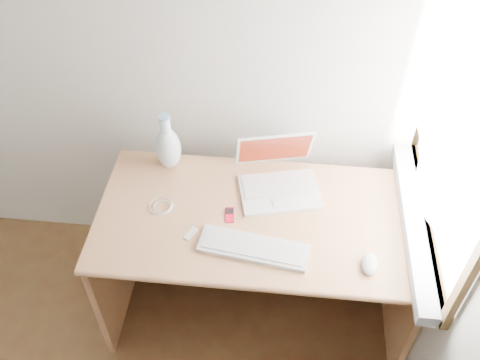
# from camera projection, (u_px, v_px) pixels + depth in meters

# --- Properties ---
(back_wall) EXTENTS (3.50, 0.04, 2.60)m
(back_wall) POSITION_uv_depth(u_px,v_px,m) (34.00, 35.00, 2.32)
(back_wall) COLOR white
(back_wall) RESTS_ON floor
(window) EXTENTS (0.11, 0.99, 1.10)m
(window) POSITION_uv_depth(u_px,v_px,m) (454.00, 134.00, 1.90)
(window) COLOR white
(window) RESTS_ON right_wall
(desk) EXTENTS (1.42, 0.71, 0.75)m
(desk) POSITION_uv_depth(u_px,v_px,m) (259.00, 232.00, 2.54)
(desk) COLOR tan
(desk) RESTS_ON floor
(laptop) EXTENTS (0.40, 0.37, 0.24)m
(laptop) POSITION_uv_depth(u_px,v_px,m) (281.00, 178.00, 2.41)
(laptop) COLOR white
(laptop) RESTS_ON desk
(external_keyboard) EXTENTS (0.46, 0.20, 0.02)m
(external_keyboard) POSITION_uv_depth(u_px,v_px,m) (253.00, 248.00, 2.19)
(external_keyboard) COLOR white
(external_keyboard) RESTS_ON desk
(mouse) EXTENTS (0.08, 0.12, 0.04)m
(mouse) POSITION_uv_depth(u_px,v_px,m) (370.00, 264.00, 2.13)
(mouse) COLOR white
(mouse) RESTS_ON desk
(ipod) EXTENTS (0.05, 0.09, 0.01)m
(ipod) POSITION_uv_depth(u_px,v_px,m) (230.00, 215.00, 2.32)
(ipod) COLOR #B60C26
(ipod) RESTS_ON desk
(cable_coil) EXTENTS (0.11, 0.11, 0.01)m
(cable_coil) POSITION_uv_depth(u_px,v_px,m) (161.00, 206.00, 2.36)
(cable_coil) COLOR white
(cable_coil) RESTS_ON desk
(remote) EXTENTS (0.06, 0.08, 0.01)m
(remote) POSITION_uv_depth(u_px,v_px,m) (191.00, 233.00, 2.25)
(remote) COLOR white
(remote) RESTS_ON desk
(vase) EXTENTS (0.12, 0.12, 0.30)m
(vase) POSITION_uv_depth(u_px,v_px,m) (168.00, 147.00, 2.45)
(vase) COLOR white
(vase) RESTS_ON desk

